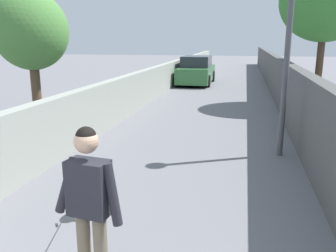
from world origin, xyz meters
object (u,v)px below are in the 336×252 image
object	(u,v)px
person_skateboarder	(90,199)
dog	(85,197)
tree_right_near	(326,0)
lamp_post	(290,21)
tree_left_mid	(31,32)
car_near	(196,71)

from	to	relation	value
person_skateboarder	dog	size ratio (longest dim) A/B	0.91
tree_right_near	person_skateboarder	distance (m)	12.17
dog	lamp_post	bearing A→B (deg)	-41.14
lamp_post	dog	distance (m)	5.15
tree_right_near	tree_left_mid	world-z (taller)	tree_right_near
car_near	lamp_post	bearing A→B (deg)	-164.04
lamp_post	person_skateboarder	size ratio (longest dim) A/B	2.49
tree_left_mid	lamp_post	world-z (taller)	lamp_post
person_skateboarder	tree_left_mid	bearing A→B (deg)	35.89
tree_right_near	person_skateboarder	world-z (taller)	tree_right_near
car_near	dog	bearing A→B (deg)	-178.10
tree_right_near	tree_left_mid	xyz separation A→B (m)	(-5.50, 8.09, -1.16)
tree_left_mid	person_skateboarder	size ratio (longest dim) A/B	2.24
tree_right_near	lamp_post	xyz separation A→B (m)	(-6.28, 1.84, -0.99)
lamp_post	car_near	world-z (taller)	lamp_post
lamp_post	car_near	distance (m)	12.79
car_near	tree_left_mid	bearing A→B (deg)	166.21
dog	tree_right_near	bearing A→B (deg)	-26.38
person_skateboarder	dog	distance (m)	1.87
tree_right_near	lamp_post	bearing A→B (deg)	163.69
tree_right_near	lamp_post	world-z (taller)	tree_right_near
dog	car_near	xyz separation A→B (m)	(15.51, 0.51, 0.44)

